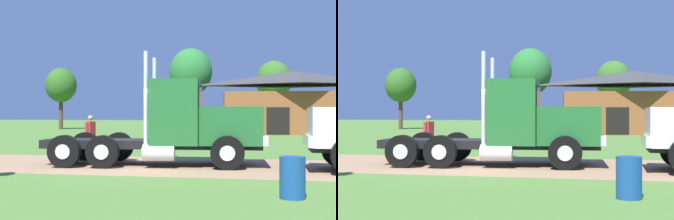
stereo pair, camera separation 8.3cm
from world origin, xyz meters
The scene contains 9 objects.
ground_plane centered at (0.00, 0.00, 0.00)m, with size 200.00×200.00×0.00m, color #517B31.
dirt_track centered at (0.00, 0.00, 0.00)m, with size 120.00×5.76×0.01m, color #A07B59.
truck_foreground_white centered at (2.13, 0.20, 1.31)m, with size 7.54×3.20×3.71m.
visitor_far_side centered at (-2.36, 3.50, 0.88)m, with size 0.36×0.58×1.65m.
steel_barrel centered at (5.37, -5.64, 0.43)m, with size 0.52×0.52×0.86m, color #19478C.
shed_building centered at (7.31, 27.20, 2.58)m, with size 13.25×7.67×5.34m.
tree_mid centered at (-16.80, 33.50, 4.71)m, with size 3.36×3.36×6.61m.
tree_right centered at (-1.81, 27.94, 5.44)m, with size 3.88×3.88×7.62m.
tree_far_right centered at (5.75, 40.32, 5.39)m, with size 3.97×3.97×7.62m.
Camera 1 is at (4.83, -15.91, 1.75)m, focal length 52.35 mm.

